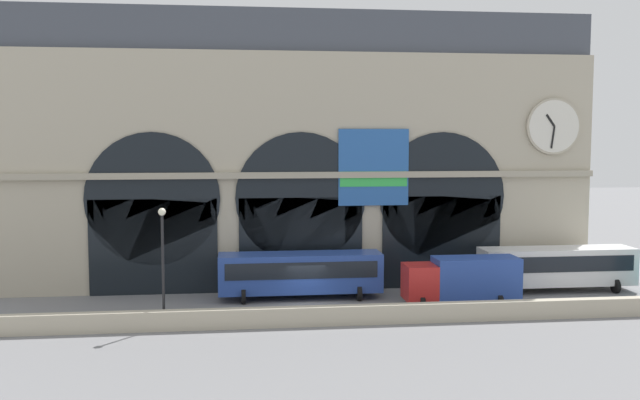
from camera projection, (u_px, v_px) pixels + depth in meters
ground_plane at (308, 307)px, 45.46m from camera, size 200.00×200.00×0.00m
quay_parapet_wall at (316, 316)px, 40.93m from camera, size 90.00×0.70×1.13m
station_building at (298, 153)px, 52.02m from camera, size 43.13×5.47×19.96m
bus_center at (300, 273)px, 47.67m from camera, size 11.00×3.25×3.10m
box_truck_mideast at (462, 279)px, 45.92m from camera, size 7.50×2.91×3.12m
bus_east at (557, 266)px, 50.02m from camera, size 11.00×3.25×3.10m
street_lamp_quayside at (163, 251)px, 40.34m from camera, size 0.44×0.44×6.90m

